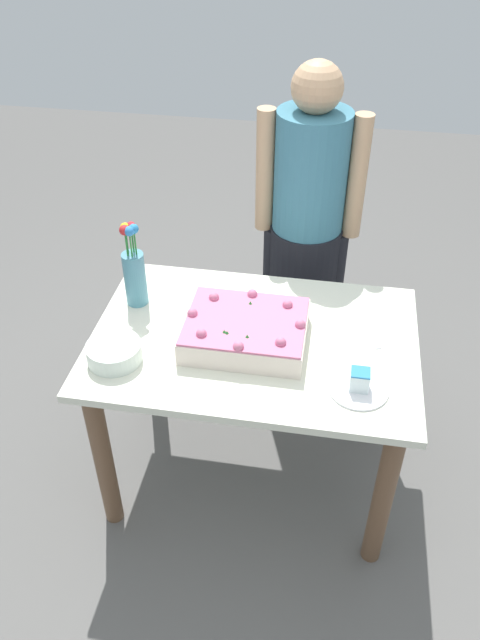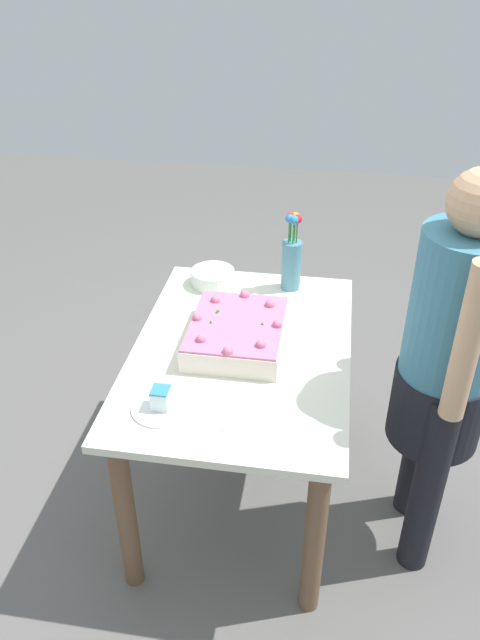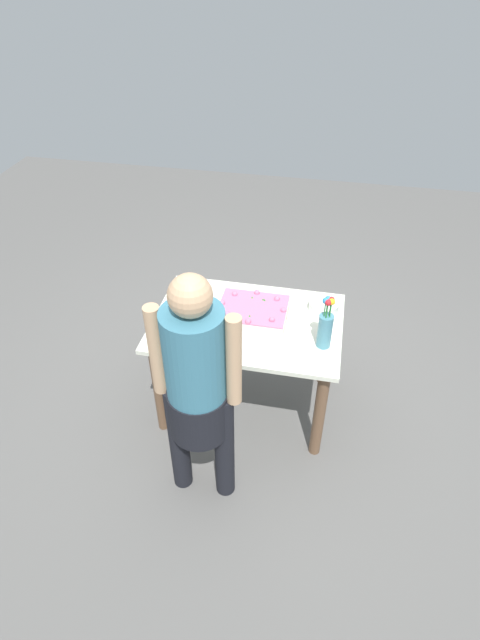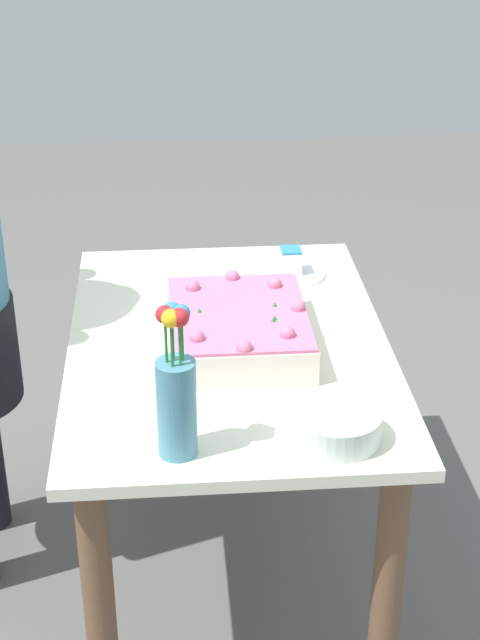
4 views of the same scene
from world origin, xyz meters
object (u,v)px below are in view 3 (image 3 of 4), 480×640
fruit_bowl (324,306)px  person_standing (197,384)px  sheet_cake (253,313)px  flower_vase (325,327)px  serving_plate_with_slice (198,292)px  cake_knife (180,324)px

fruit_bowl → person_standing: size_ratio=0.12×
sheet_cake → flower_vase: (-0.44, 0.16, 0.09)m
serving_plate_with_slice → cake_knife: bearing=84.7°
sheet_cake → flower_vase: flower_vase is taller
serving_plate_with_slice → flower_vase: bearing=158.0°
sheet_cake → cake_knife: bearing=17.4°
sheet_cake → cake_knife: (0.42, 0.13, -0.05)m
sheet_cake → serving_plate_with_slice: 0.44m
cake_knife → sheet_cake: bearing=87.0°
flower_vase → sheet_cake: bearing=-19.6°
serving_plate_with_slice → fruit_bowl: 0.82m
sheet_cake → person_standing: (0.15, 0.72, 0.08)m
fruit_bowl → flower_vase: bearing=93.7°
cake_knife → person_standing: person_standing is taller
sheet_cake → serving_plate_with_slice: size_ratio=2.13×
cake_knife → flower_vase: bearing=68.0°
cake_knife → flower_vase: 0.88m
fruit_bowl → person_standing: bearing=57.3°
sheet_cake → fruit_bowl: sheet_cake is taller
serving_plate_with_slice → cake_knife: size_ratio=0.91×
serving_plate_with_slice → flower_vase: flower_vase is taller
serving_plate_with_slice → fruit_bowl: serving_plate_with_slice is taller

